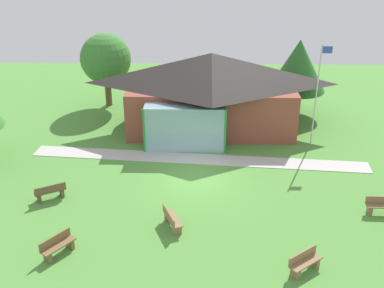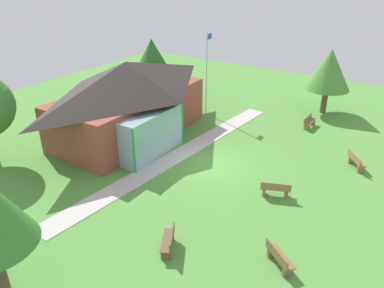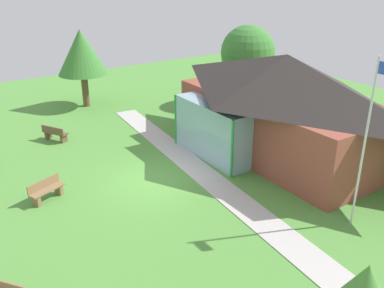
% 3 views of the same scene
% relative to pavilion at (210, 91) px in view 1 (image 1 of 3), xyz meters
% --- Properties ---
extents(ground_plane, '(44.00, 44.00, 0.00)m').
position_rel_pavilion_xyz_m(ground_plane, '(-0.71, -6.59, -2.59)').
color(ground_plane, '#54933D').
extents(pavilion, '(11.40, 6.90, 4.98)m').
position_rel_pavilion_xyz_m(pavilion, '(0.00, 0.00, 0.00)').
color(pavilion, brown).
rests_on(pavilion, ground_plane).
extents(footpath, '(19.19, 3.04, 0.03)m').
position_rel_pavilion_xyz_m(footpath, '(-0.71, -4.41, -2.58)').
color(footpath, '#BCB7B2').
rests_on(footpath, ground_plane).
extents(flagpole, '(0.64, 0.08, 6.16)m').
position_rel_pavilion_xyz_m(flagpole, '(6.21, -2.20, 0.78)').
color(flagpole, silver).
rests_on(flagpole, ground_plane).
extents(bench_front_center, '(0.97, 1.55, 0.84)m').
position_rel_pavilion_xyz_m(bench_front_center, '(-1.79, -11.03, -2.19)').
color(bench_front_center, olive).
rests_on(bench_front_center, ground_plane).
extents(bench_front_left, '(1.25, 1.46, 0.84)m').
position_rel_pavilion_xyz_m(bench_front_left, '(-6.29, -12.98, -2.19)').
color(bench_front_left, brown).
rests_on(bench_front_left, ground_plane).
extents(bench_lawn_far_right, '(1.51, 0.47, 0.84)m').
position_rel_pavilion_xyz_m(bench_lawn_far_right, '(7.87, -9.74, -2.19)').
color(bench_lawn_far_right, olive).
rests_on(bench_lawn_far_right, ground_plane).
extents(bench_mid_left, '(1.52, 1.12, 0.84)m').
position_rel_pavilion_xyz_m(bench_mid_left, '(-7.83, -8.84, -2.19)').
color(bench_mid_left, brown).
rests_on(bench_mid_left, ground_plane).
extents(bench_front_right, '(1.46, 1.26, 0.84)m').
position_rel_pavilion_xyz_m(bench_front_right, '(3.52, -13.79, -2.19)').
color(bench_front_right, olive).
rests_on(bench_front_right, ground_plane).
extents(tree_behind_pavilion_left, '(3.60, 3.60, 5.28)m').
position_rel_pavilion_xyz_m(tree_behind_pavilion_left, '(-7.35, 4.22, 0.87)').
color(tree_behind_pavilion_left, brown).
rests_on(tree_behind_pavilion_left, ground_plane).
extents(tree_behind_pavilion_right, '(3.87, 3.87, 5.24)m').
position_rel_pavilion_xyz_m(tree_behind_pavilion_right, '(6.01, 2.78, 0.89)').
color(tree_behind_pavilion_right, brown).
rests_on(tree_behind_pavilion_right, ground_plane).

